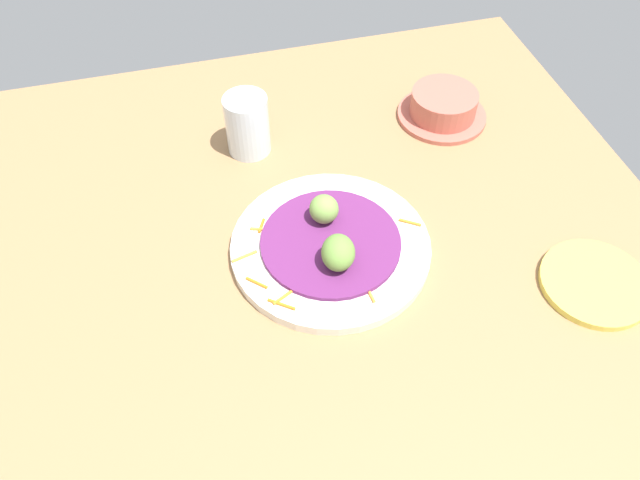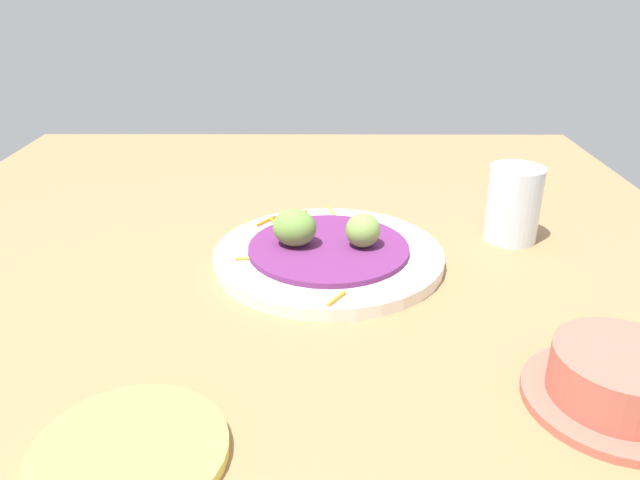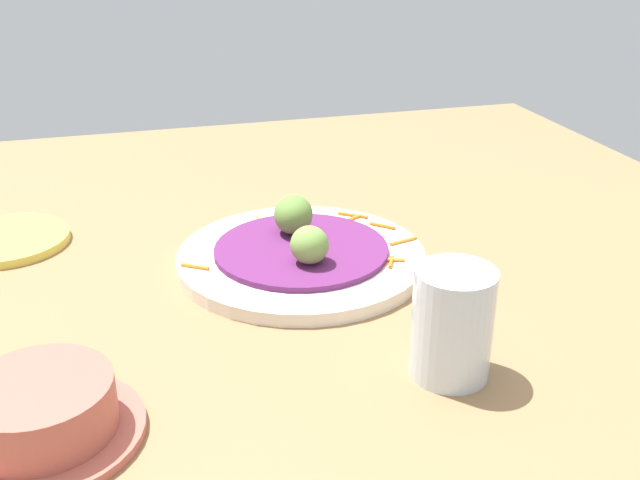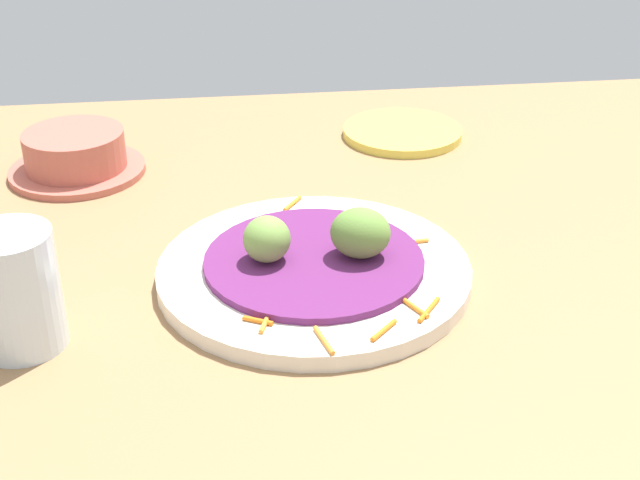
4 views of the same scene
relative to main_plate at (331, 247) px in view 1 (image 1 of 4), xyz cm
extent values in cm
cube|color=#936D47|center=(-5.24, -4.78, -1.75)|extent=(110.00, 110.00, 2.00)
cylinder|color=silver|center=(0.00, 0.00, 0.00)|extent=(27.72, 27.72, 1.50)
cylinder|color=#60235B|center=(0.00, 0.00, 1.09)|extent=(19.42, 19.42, 0.67)
cylinder|color=orange|center=(-8.11, -7.11, 0.95)|extent=(3.51, 2.03, 0.40)
cylinder|color=orange|center=(-11.17, -4.10, 0.95)|extent=(2.60, 2.54, 0.40)
cylinder|color=orange|center=(2.67, -9.97, 0.95)|extent=(0.58, 2.01, 0.40)
cylinder|color=orange|center=(-11.92, 0.68, 0.95)|extent=(3.66, 1.29, 0.40)
cylinder|color=orange|center=(-8.60, 5.50, 0.95)|extent=(1.51, 2.46, 0.40)
cylinder|color=orange|center=(-9.00, 4.98, 0.95)|extent=(2.54, 1.19, 0.40)
cylinder|color=orange|center=(11.90, 0.72, 0.95)|extent=(2.87, 2.13, 0.40)
cylinder|color=orange|center=(-8.78, -8.25, 0.95)|extent=(3.28, 2.59, 0.40)
ellipsoid|color=#759E47|center=(0.14, 4.07, 3.48)|extent=(5.12, 5.17, 4.11)
ellipsoid|color=olive|center=(-0.14, -4.07, 3.68)|extent=(5.61, 6.21, 4.51)
cylinder|color=#E0CC4C|center=(32.39, -14.85, -0.24)|extent=(14.50, 14.50, 1.02)
cylinder|color=#B75B4C|center=(26.05, 23.38, -0.35)|extent=(14.94, 14.94, 0.80)
cylinder|color=#B75B4C|center=(26.05, 23.38, 2.10)|extent=(11.02, 11.02, 4.11)
cylinder|color=silver|center=(-6.89, 23.87, 4.15)|extent=(6.85, 6.85, 9.81)
camera|label=1|loc=(-15.55, -52.83, 66.83)|focal=35.03mm
camera|label=2|loc=(66.40, -0.75, 32.45)|focal=34.18mm
camera|label=3|loc=(18.29, 71.94, 36.00)|focal=41.35mm
camera|label=4|loc=(-66.99, 8.04, 39.84)|focal=49.69mm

